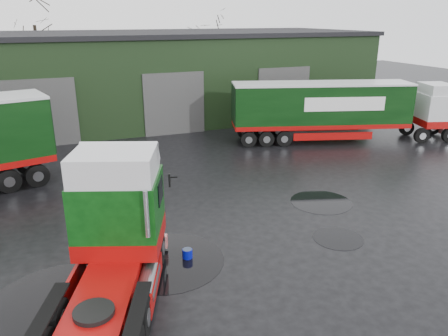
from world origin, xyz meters
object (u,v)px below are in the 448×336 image
Objects in this scene: wash_bucket at (187,254)px; tree_back_b at (208,54)px; warehouse at (153,75)px; lorry_right at (320,112)px; tree_back_a at (37,47)px; hero_tractor at (105,241)px.

wash_bucket is 33.76m from tree_back_b.
wash_bucket is at bearing -100.29° from warehouse.
tree_back_b is (11.88, 31.39, 3.60)m from wash_bucket.
lorry_right is at bearing -90.42° from tree_back_b.
tree_back_a reaches higher than warehouse.
tree_back_b reaches higher than hero_tractor.
tree_back_a is at bearing 128.66° from warehouse.
lorry_right is 42.33× the size of wash_bucket.
tree_back_a is at bearing 180.00° from tree_back_b.
tree_back_a is (-8.00, 10.00, 1.59)m from warehouse.
hero_tractor is 19.17× the size of wash_bucket.
warehouse is at bearing 79.71° from wash_bucket.
tree_back_a is (-4.12, 31.39, 4.60)m from wash_bucket.
warehouse reaches higher than hero_tractor.
tree_back_a is 1.27× the size of tree_back_b.
hero_tractor is 36.09m from tree_back_b.
lorry_right is 1.46× the size of tree_back_a.
warehouse is 98.79× the size of wash_bucket.
lorry_right is at bearing 60.12° from hero_tractor.
lorry_right is (14.35, 12.00, -0.13)m from hero_tractor.
tree_back_a is 16.03m from tree_back_b.
tree_back_b reaches higher than warehouse.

